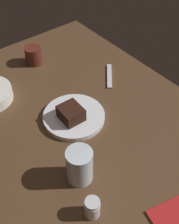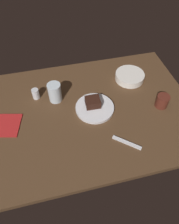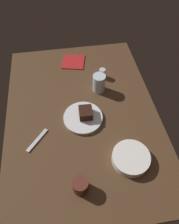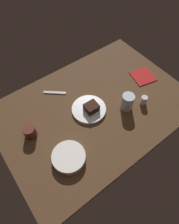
{
  "view_description": "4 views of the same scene",
  "coord_description": "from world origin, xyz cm",
  "px_view_note": "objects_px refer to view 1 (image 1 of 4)",
  "views": [
    {
      "loc": [
        52.99,
        -38.53,
        75.9
      ],
      "look_at": [
        -1.66,
        4.71,
        5.32
      ],
      "focal_mm": 46.31,
      "sensor_mm": 36.0,
      "label": 1
    },
    {
      "loc": [
        15.96,
        71.7,
        91.67
      ],
      "look_at": [
        -0.33,
        4.44,
        6.79
      ],
      "focal_mm": 33.26,
      "sensor_mm": 36.0,
      "label": 2
    },
    {
      "loc": [
        -69.93,
        6.84,
        96.39
      ],
      "look_at": [
        -3.71,
        -3.69,
        7.43
      ],
      "focal_mm": 33.35,
      "sensor_mm": 36.0,
      "label": 3
    },
    {
      "loc": [
        -45.68,
        -55.25,
        103.21
      ],
      "look_at": [
        -6.72,
        -3.72,
        7.34
      ],
      "focal_mm": 31.08,
      "sensor_mm": 36.0,
      "label": 4
    }
  ],
  "objects_px": {
    "coffee_cup": "(34,55)",
    "dessert_spoon": "(109,76)",
    "chocolate_cake_slice": "(71,113)",
    "water_glass": "(80,166)",
    "salt_shaker": "(92,208)",
    "dessert_plate": "(75,116)"
  },
  "relations": [
    {
      "from": "salt_shaker",
      "to": "dessert_plate",
      "type": "bearing_deg",
      "value": 151.16
    },
    {
      "from": "dessert_plate",
      "to": "coffee_cup",
      "type": "relative_size",
      "value": 2.89
    },
    {
      "from": "water_glass",
      "to": "coffee_cup",
      "type": "relative_size",
      "value": 1.53
    },
    {
      "from": "dessert_plate",
      "to": "water_glass",
      "type": "xyz_separation_m",
      "value": [
        0.2,
        -0.13,
        0.05
      ]
    },
    {
      "from": "dessert_plate",
      "to": "dessert_spoon",
      "type": "distance_m",
      "value": 0.26
    },
    {
      "from": "chocolate_cake_slice",
      "to": "water_glass",
      "type": "relative_size",
      "value": 0.69
    },
    {
      "from": "coffee_cup",
      "to": "dessert_spoon",
      "type": "bearing_deg",
      "value": 34.55
    },
    {
      "from": "water_glass",
      "to": "dessert_spoon",
      "type": "relative_size",
      "value": 0.75
    },
    {
      "from": "dessert_plate",
      "to": "water_glass",
      "type": "bearing_deg",
      "value": -32.63
    },
    {
      "from": "chocolate_cake_slice",
      "to": "salt_shaker",
      "type": "relative_size",
      "value": 1.27
    },
    {
      "from": "chocolate_cake_slice",
      "to": "coffee_cup",
      "type": "relative_size",
      "value": 1.07
    },
    {
      "from": "salt_shaker",
      "to": "dessert_spoon",
      "type": "xyz_separation_m",
      "value": [
        -0.41,
        0.41,
        -0.03
      ]
    },
    {
      "from": "chocolate_cake_slice",
      "to": "water_glass",
      "type": "bearing_deg",
      "value": -29.36
    },
    {
      "from": "dessert_plate",
      "to": "chocolate_cake_slice",
      "type": "height_order",
      "value": "chocolate_cake_slice"
    },
    {
      "from": "chocolate_cake_slice",
      "to": "water_glass",
      "type": "height_order",
      "value": "water_glass"
    },
    {
      "from": "dessert_spoon",
      "to": "salt_shaker",
      "type": "bearing_deg",
      "value": -5.24
    },
    {
      "from": "dessert_plate",
      "to": "water_glass",
      "type": "distance_m",
      "value": 0.24
    },
    {
      "from": "chocolate_cake_slice",
      "to": "coffee_cup",
      "type": "height_order",
      "value": "coffee_cup"
    },
    {
      "from": "dessert_spoon",
      "to": "coffee_cup",
      "type": "bearing_deg",
      "value": -105.08
    },
    {
      "from": "salt_shaker",
      "to": "dessert_spoon",
      "type": "height_order",
      "value": "salt_shaker"
    },
    {
      "from": "water_glass",
      "to": "dessert_spoon",
      "type": "distance_m",
      "value": 0.48
    },
    {
      "from": "salt_shaker",
      "to": "water_glass",
      "type": "relative_size",
      "value": 0.55
    }
  ]
}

